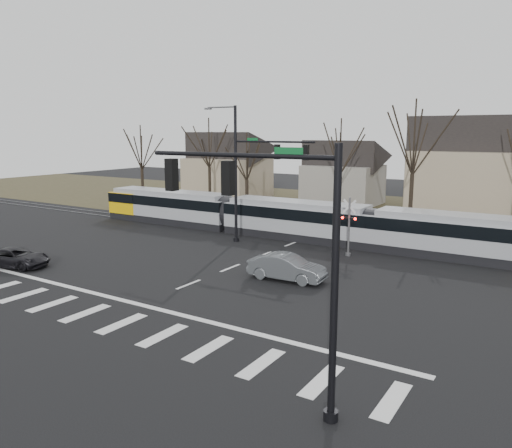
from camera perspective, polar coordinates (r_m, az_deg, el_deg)
The scene contains 16 objects.
ground at distance 26.52m, azimuth -10.50°, elevation -7.90°, with size 140.00×140.00×0.00m, color black.
grass_verge at distance 53.90m, azimuth 13.13°, elevation 1.36°, with size 140.00×28.00×0.01m, color #38331E.
crosswalk at distance 23.92m, azimuth -17.09°, elevation -10.25°, with size 27.00×2.60×0.01m.
stop_line at distance 25.30m, azimuth -13.29°, elevation -8.91°, with size 28.00×0.35×0.01m, color silver.
lane_dashes at distance 39.34m, azimuth 5.43°, elevation -1.72°, with size 0.18×30.00×0.01m.
rail_pair at distance 39.16m, azimuth 5.30°, elevation -1.74°, with size 90.00×1.52×0.06m.
tram at distance 39.37m, azimuth 4.52°, elevation 0.69°, with size 39.11×2.90×2.96m.
sedan at distance 28.40m, azimuth 3.54°, elevation -4.96°, with size 4.53×1.83×1.46m, color #4F5357.
suv at distance 34.50m, azimuth -25.75°, elevation -3.47°, with size 4.63×3.06×1.18m, color black.
signal_pole_near_right at distance 14.62m, azimuth 2.29°, elevation -1.83°, with size 6.72×0.44×8.00m.
signal_pole_far at distance 36.69m, azimuth -0.28°, elevation 6.44°, with size 9.28×0.44×10.20m.
rail_crossing_signal at distance 34.10m, azimuth 10.56°, elevation -0.52°, with size 1.08×0.36×4.00m.
tree_row at distance 47.05m, azimuth 13.27°, elevation 6.20°, with size 59.20×7.20×10.00m.
house_a at distance 64.38m, azimuth -3.26°, elevation 7.05°, with size 9.72×8.64×8.60m.
house_b at distance 58.92m, azimuth 9.96°, elevation 6.12°, with size 8.64×7.56×7.65m.
house_c at distance 52.14m, azimuth 23.17°, elevation 6.28°, with size 10.80×8.64×10.10m.
Camera 1 is at (17.21, -18.40, 8.28)m, focal length 35.00 mm.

